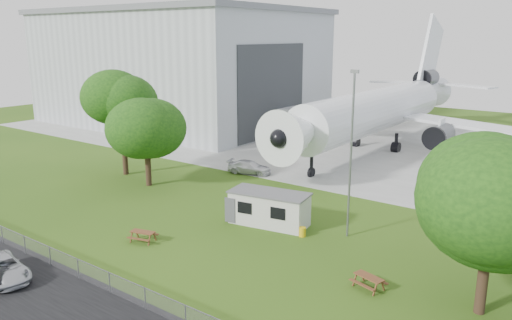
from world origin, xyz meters
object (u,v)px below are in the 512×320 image
Objects in this scene: hangar at (180,66)px; site_cabin at (269,208)px; picnic_west at (143,241)px; airliner at (380,108)px; picnic_east at (368,288)px.

hangar is 51.50m from site_cabin.
airliner is at bearing 72.91° from picnic_west.
airliner is at bearing 127.68° from picnic_east.
airliner is 39.61m from picnic_west.
picnic_west and picnic_east have the same top height.
picnic_west is at bearing -48.53° from hangar.
hangar is at bearing 159.94° from picnic_east.
picnic_west is 1.00× the size of picnic_east.
picnic_east is at bearing -67.78° from airliner.
hangar is 53.38m from picnic_west.
site_cabin reaches higher than picnic_west.
airliner is 26.52× the size of picnic_east.
hangar is 23.89× the size of picnic_east.
site_cabin is (40.16, -31.21, -8.09)m from hangar.
airliner is at bearing -0.22° from hangar.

